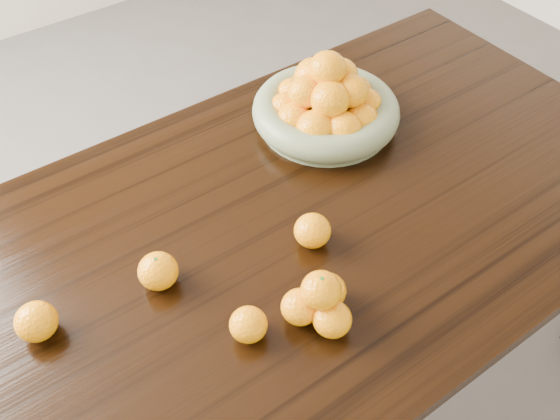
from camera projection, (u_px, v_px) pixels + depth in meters
ground at (271, 394)px, 1.92m from camera, size 5.00×5.00×0.00m
dining_table at (268, 259)px, 1.44m from camera, size 2.00×1.00×0.75m
fruit_bowl at (326, 105)px, 1.59m from camera, size 0.38×0.38×0.21m
orange_pyramid at (320, 301)px, 1.19m from camera, size 0.14×0.13×0.12m
loose_orange_0 at (158, 271)px, 1.25m from camera, size 0.08×0.08×0.08m
loose_orange_1 at (248, 325)px, 1.17m from camera, size 0.07×0.07×0.07m
loose_orange_2 at (312, 231)px, 1.33m from camera, size 0.08×0.08×0.07m
loose_orange_3 at (36, 322)px, 1.17m from camera, size 0.08×0.08×0.08m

